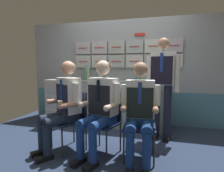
{
  "coord_description": "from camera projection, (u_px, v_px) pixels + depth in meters",
  "views": [
    {
      "loc": [
        0.8,
        -2.4,
        1.19
      ],
      "look_at": [
        0.08,
        0.27,
        0.89
      ],
      "focal_mm": 29.07,
      "sensor_mm": 36.0,
      "label": 1
    }
  ],
  "objects": [
    {
      "name": "galley_bulkhead",
      "position": [
        122.0,
        72.0,
        3.84
      ],
      "size": [
        4.2,
        0.14,
        2.15
      ],
      "color": "#979FA9",
      "rests_on": "ground"
    },
    {
      "name": "paper_cup_blue",
      "position": [
        91.0,
        78.0,
        3.82
      ],
      "size": [
        0.07,
        0.07,
        0.08
      ],
      "color": "tan",
      "rests_on": "galley_counter"
    },
    {
      "name": "crew_member_center",
      "position": [
        100.0,
        104.0,
        2.37
      ],
      "size": [
        0.53,
        0.68,
        1.27
      ],
      "color": "black",
      "rests_on": "ground"
    },
    {
      "name": "espresso_cup_small",
      "position": [
        136.0,
        80.0,
        3.33
      ],
      "size": [
        0.06,
        0.06,
        0.07
      ],
      "color": "navy",
      "rests_on": "galley_counter"
    },
    {
      "name": "folding_chair_right",
      "position": [
        140.0,
        118.0,
        2.4
      ],
      "size": [
        0.43,
        0.43,
        0.83
      ],
      "color": "#2D2D33",
      "rests_on": "ground"
    },
    {
      "name": "crew_member_left",
      "position": [
        64.0,
        102.0,
        2.5
      ],
      "size": [
        0.62,
        0.69,
        1.26
      ],
      "color": "black",
      "rests_on": "ground"
    },
    {
      "name": "water_bottle_tall",
      "position": [
        85.0,
        73.0,
        3.77
      ],
      "size": [
        0.06,
        0.06,
        0.28
      ],
      "color": "#469754",
      "rests_on": "galley_counter"
    },
    {
      "name": "paper_cup_tan",
      "position": [
        108.0,
        78.0,
        3.58
      ],
      "size": [
        0.06,
        0.06,
        0.09
      ],
      "color": "silver",
      "rests_on": "galley_counter"
    },
    {
      "name": "crew_member_right",
      "position": [
        140.0,
        108.0,
        2.23
      ],
      "size": [
        0.49,
        0.62,
        1.24
      ],
      "color": "black",
      "rests_on": "ground"
    },
    {
      "name": "sparkling_bottle_green",
      "position": [
        100.0,
        73.0,
        3.76
      ],
      "size": [
        0.08,
        0.08,
        0.28
      ],
      "color": "silver",
      "rests_on": "galley_counter"
    },
    {
      "name": "folding_chair_left",
      "position": [
        74.0,
        114.0,
        2.62
      ],
      "size": [
        0.56,
        0.56,
        0.83
      ],
      "color": "#2D2D33",
      "rests_on": "ground"
    },
    {
      "name": "crew_member_standing",
      "position": [
        163.0,
        80.0,
        2.91
      ],
      "size": [
        0.51,
        0.32,
        1.64
      ],
      "color": "black",
      "rests_on": "ground"
    },
    {
      "name": "galley_counter",
      "position": [
        121.0,
        103.0,
        3.63
      ],
      "size": [
        1.75,
        0.53,
        0.91
      ],
      "color": "#94A49D",
      "rests_on": "ground"
    },
    {
      "name": "ground",
      "position": [
        102.0,
        150.0,
        2.64
      ],
      "size": [
        4.8,
        4.8,
        0.04
      ],
      "primitive_type": "cube",
      "color": "#27344F"
    },
    {
      "name": "water_bottle_short",
      "position": [
        139.0,
        74.0,
        3.46
      ],
      "size": [
        0.07,
        0.07,
        0.28
      ],
      "color": "#4E9857",
      "rests_on": "galley_counter"
    },
    {
      "name": "water_bottle_clear",
      "position": [
        88.0,
        73.0,
        3.93
      ],
      "size": [
        0.07,
        0.07,
        0.29
      ],
      "color": "silver",
      "rests_on": "galley_counter"
    },
    {
      "name": "service_trolley",
      "position": [
        62.0,
        99.0,
        3.85
      ],
      "size": [
        0.4,
        0.65,
        0.93
      ],
      "color": "black",
      "rests_on": "ground"
    },
    {
      "name": "folding_chair_center",
      "position": [
        106.0,
        116.0,
        2.52
      ],
      "size": [
        0.49,
        0.49,
        0.83
      ],
      "color": "#2D2D33",
      "rests_on": "ground"
    },
    {
      "name": "snack_banana",
      "position": [
        114.0,
        79.0,
        3.72
      ],
      "size": [
        0.17,
        0.1,
        0.04
      ],
      "color": "yellow",
      "rests_on": "galley_counter"
    }
  ]
}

